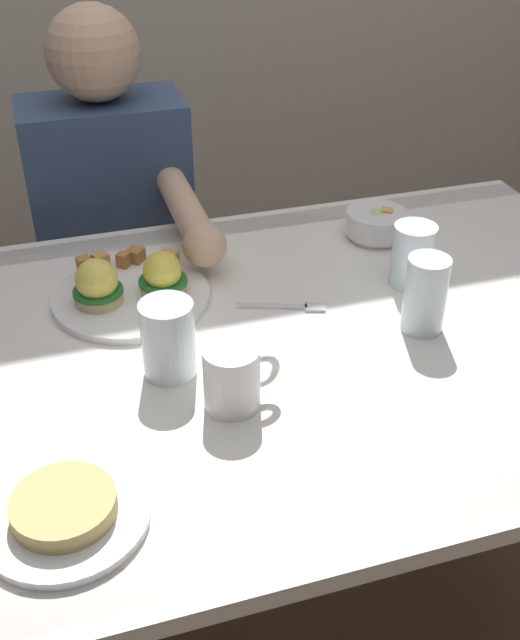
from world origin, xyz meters
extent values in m
plane|color=brown|center=(0.00, 0.00, 0.00)|extent=(6.00, 6.00, 0.00)
cube|color=white|center=(0.00, 0.00, 0.73)|extent=(1.20, 0.90, 0.03)
cube|color=#4C6BB7|center=(0.00, -0.40, 0.74)|extent=(1.20, 0.06, 0.00)
cube|color=#4C6BB7|center=(0.00, 0.40, 0.74)|extent=(1.20, 0.06, 0.00)
cube|color=brown|center=(-0.55, 0.40, 0.36)|extent=(0.06, 0.06, 0.71)
cube|color=brown|center=(0.55, 0.40, 0.36)|extent=(0.06, 0.06, 0.71)
cylinder|color=white|center=(-0.29, 0.18, 0.75)|extent=(0.27, 0.27, 0.01)
cylinder|color=tan|center=(-0.35, 0.17, 0.76)|extent=(0.08, 0.08, 0.02)
cylinder|color=#286B2D|center=(-0.35, 0.17, 0.78)|extent=(0.08, 0.08, 0.01)
sphere|color=#F7DB56|center=(-0.35, 0.17, 0.80)|extent=(0.07, 0.07, 0.07)
cylinder|color=tan|center=(-0.24, 0.17, 0.76)|extent=(0.08, 0.08, 0.02)
cylinder|color=#286B2D|center=(-0.24, 0.17, 0.78)|extent=(0.08, 0.08, 0.01)
sphere|color=yellow|center=(-0.24, 0.17, 0.80)|extent=(0.07, 0.07, 0.07)
cube|color=tan|center=(-0.22, 0.23, 0.77)|extent=(0.04, 0.04, 0.04)
cube|color=#AD7038|center=(-0.21, 0.26, 0.77)|extent=(0.03, 0.03, 0.03)
cube|color=tan|center=(-0.33, 0.27, 0.77)|extent=(0.03, 0.03, 0.04)
cube|color=#B77A42|center=(-0.23, 0.24, 0.77)|extent=(0.03, 0.03, 0.03)
cube|color=#AD7038|center=(-0.36, 0.26, 0.77)|extent=(0.03, 0.03, 0.04)
cube|color=#AD7038|center=(-0.29, 0.28, 0.77)|extent=(0.03, 0.03, 0.03)
cube|color=#AD7038|center=(-0.34, 0.25, 0.77)|extent=(0.03, 0.03, 0.03)
cube|color=#AD7038|center=(-0.27, 0.29, 0.77)|extent=(0.04, 0.04, 0.02)
cylinder|color=white|center=(0.21, 0.27, 0.74)|extent=(0.10, 0.10, 0.01)
cylinder|color=white|center=(0.21, 0.27, 0.77)|extent=(0.12, 0.12, 0.04)
cube|color=#F4DB66|center=(0.18, 0.28, 0.78)|extent=(0.02, 0.02, 0.02)
cube|color=#F4DB66|center=(0.20, 0.28, 0.77)|extent=(0.04, 0.04, 0.03)
cube|color=#F4A85B|center=(0.23, 0.27, 0.79)|extent=(0.03, 0.03, 0.02)
cube|color=#EA6B70|center=(0.22, 0.27, 0.77)|extent=(0.02, 0.02, 0.02)
cube|color=#B7E093|center=(0.21, 0.27, 0.78)|extent=(0.04, 0.04, 0.03)
cylinder|color=white|center=(-0.20, -0.14, 0.79)|extent=(0.08, 0.08, 0.09)
cylinder|color=black|center=(-0.20, -0.14, 0.83)|extent=(0.07, 0.07, 0.01)
torus|color=white|center=(-0.16, -0.14, 0.79)|extent=(0.06, 0.02, 0.06)
cube|color=silver|center=(-0.07, 0.09, 0.74)|extent=(0.12, 0.05, 0.00)
cube|color=silver|center=(0.00, 0.06, 0.74)|extent=(0.04, 0.03, 0.00)
cylinder|color=silver|center=(0.14, -0.04, 0.80)|extent=(0.07, 0.07, 0.13)
cylinder|color=silver|center=(0.14, -0.04, 0.78)|extent=(0.06, 0.06, 0.08)
cylinder|color=silver|center=(0.19, 0.09, 0.80)|extent=(0.08, 0.08, 0.11)
cylinder|color=silver|center=(0.19, 0.09, 0.77)|extent=(0.07, 0.07, 0.06)
cylinder|color=silver|center=(-0.27, -0.04, 0.80)|extent=(0.08, 0.08, 0.12)
cylinder|color=silver|center=(-0.27, -0.04, 0.77)|extent=(0.07, 0.07, 0.06)
cylinder|color=white|center=(-0.44, -0.28, 0.75)|extent=(0.20, 0.20, 0.01)
cylinder|color=#DBBC70|center=(-0.44, -0.28, 0.76)|extent=(0.12, 0.12, 0.02)
cylinder|color=#33333D|center=(-0.36, 0.53, 0.23)|extent=(0.11, 0.11, 0.45)
cylinder|color=#33333D|center=(-0.18, 0.53, 0.23)|extent=(0.11, 0.11, 0.45)
cube|color=#384C70|center=(-0.27, 0.63, 0.70)|extent=(0.34, 0.20, 0.50)
sphere|color=#DBAD89|center=(-0.27, 0.63, 1.04)|extent=(0.19, 0.19, 0.19)
cylinder|color=#DBAD89|center=(-0.15, 0.38, 0.80)|extent=(0.06, 0.30, 0.06)
sphere|color=#DBAD89|center=(-0.15, 0.23, 0.80)|extent=(0.08, 0.08, 0.08)
camera|label=1|loc=(-0.40, -0.93, 1.43)|focal=42.10mm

